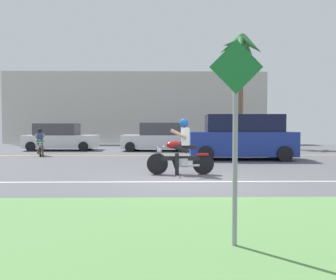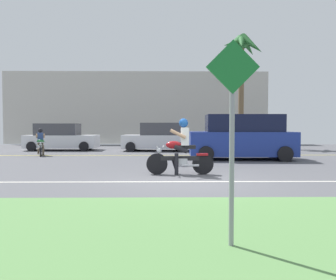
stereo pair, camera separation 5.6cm
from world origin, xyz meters
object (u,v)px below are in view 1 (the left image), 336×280
at_px(parked_car_1, 158,138).
at_px(motorcyclist_distant, 40,144).
at_px(motorcyclist, 181,151).
at_px(street_sign, 235,123).
at_px(palm_tree_0, 241,53).
at_px(suv_nearby, 242,138).
at_px(parked_car_2, 242,139).
at_px(parked_car_0, 60,138).

distance_m(parked_car_1, motorcyclist_distant, 6.66).
bearing_deg(motorcyclist, parked_car_1, 94.60).
xyz_separation_m(motorcyclist, street_sign, (0.28, -6.29, 0.78)).
relative_size(parked_car_1, palm_tree_0, 0.53).
bearing_deg(suv_nearby, parked_car_2, 76.73).
distance_m(suv_nearby, parked_car_2, 5.25).
xyz_separation_m(parked_car_1, palm_tree_0, (5.68, 3.44, 5.77)).
height_order(suv_nearby, street_sign, street_sign).
height_order(parked_car_2, palm_tree_0, palm_tree_0).
height_order(parked_car_0, parked_car_2, parked_car_0).
relative_size(parked_car_2, motorcyclist_distant, 2.69).
bearing_deg(parked_car_1, motorcyclist_distant, -150.86).
xyz_separation_m(parked_car_0, parked_car_2, (10.88, -0.67, -0.03)).
distance_m(parked_car_0, parked_car_1, 5.95).
bearing_deg(motorcyclist, street_sign, -87.47).
bearing_deg(palm_tree_0, suv_nearby, -102.54).
bearing_deg(street_sign, parked_car_1, 93.80).
height_order(palm_tree_0, street_sign, palm_tree_0).
distance_m(suv_nearby, motorcyclist_distant, 9.78).
bearing_deg(suv_nearby, motorcyclist, -122.60).
height_order(parked_car_1, parked_car_2, parked_car_1).
bearing_deg(parked_car_2, suv_nearby, -103.27).
bearing_deg(parked_car_0, motorcyclist_distant, -88.15).
bearing_deg(motorcyclist, parked_car_0, 122.94).
xyz_separation_m(motorcyclist, suv_nearby, (2.95, 4.61, 0.23)).
height_order(parked_car_1, street_sign, street_sign).
height_order(suv_nearby, motorcyclist_distant, suv_nearby).
bearing_deg(street_sign, palm_tree_0, 76.77).
relative_size(parked_car_1, parked_car_2, 1.01).
relative_size(motorcyclist, palm_tree_0, 0.26).
bearing_deg(suv_nearby, parked_car_0, 149.18).
height_order(parked_car_2, motorcyclist_distant, parked_car_2).
bearing_deg(parked_car_0, motorcyclist, -57.06).
height_order(suv_nearby, palm_tree_0, palm_tree_0).
height_order(motorcyclist, palm_tree_0, palm_tree_0).
bearing_deg(motorcyclist_distant, parked_car_1, 29.14).
bearing_deg(parked_car_1, parked_car_2, -1.93).
height_order(suv_nearby, parked_car_2, suv_nearby).
bearing_deg(palm_tree_0, street_sign, -103.23).
distance_m(motorcyclist, motorcyclist_distant, 9.37).
bearing_deg(parked_car_2, parked_car_0, 176.47).
height_order(palm_tree_0, motorcyclist_distant, palm_tree_0).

